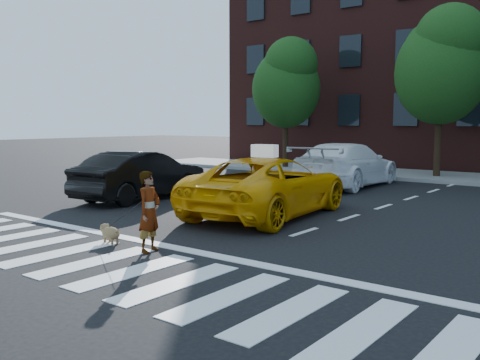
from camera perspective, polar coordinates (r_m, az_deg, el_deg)
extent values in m
plane|color=black|center=(9.71, -15.32, -8.44)|extent=(120.00, 120.00, 0.00)
cube|color=silver|center=(9.71, -15.32, -8.40)|extent=(13.00, 2.40, 0.01)
cube|color=silver|center=(10.72, -8.44, -6.86)|extent=(12.00, 0.30, 0.01)
cube|color=slate|center=(24.44, 19.44, 0.41)|extent=(30.00, 4.00, 0.15)
cube|color=#431B17|center=(31.74, 24.18, 12.21)|extent=(26.00, 10.00, 12.00)
cylinder|color=black|center=(26.90, 4.88, 4.56)|extent=(0.28, 0.28, 3.25)
ellipsoid|color=#0F380F|center=(26.94, 4.92, 9.68)|extent=(3.38, 3.38, 3.89)
sphere|color=#0F380F|center=(26.65, 5.45, 12.24)|extent=(2.60, 2.60, 2.60)
sphere|color=#0F380F|center=(27.40, 4.60, 11.40)|extent=(2.34, 2.34, 2.34)
cylinder|color=black|center=(23.70, 20.36, 4.32)|extent=(0.28, 0.28, 3.55)
ellipsoid|color=#0F380F|center=(23.78, 20.61, 10.66)|extent=(3.69, 3.69, 4.25)
sphere|color=#0F380F|center=(23.61, 21.54, 13.78)|extent=(2.84, 2.84, 2.84)
sphere|color=#0F380F|center=(24.21, 20.06, 12.79)|extent=(2.56, 2.56, 2.56)
imported|color=#E69904|center=(13.82, 3.10, -0.65)|extent=(3.10, 5.72, 1.52)
imported|color=black|center=(16.91, -10.50, 0.51)|extent=(1.92, 4.69, 1.51)
imported|color=white|center=(20.27, 11.31, 1.61)|extent=(2.52, 5.72, 1.63)
imported|color=#999999|center=(10.07, -9.65, -3.36)|extent=(0.46, 0.61, 1.52)
ellipsoid|color=#885E45|center=(11.01, -13.61, -5.55)|extent=(0.50, 0.31, 0.26)
sphere|color=#885E45|center=(11.19, -14.22, -5.01)|extent=(0.22, 0.22, 0.19)
sphere|color=#885E45|center=(11.27, -14.43, -5.12)|extent=(0.10, 0.10, 0.09)
cylinder|color=#885E45|center=(10.81, -13.00, -5.38)|extent=(0.14, 0.06, 0.11)
sphere|color=#885E45|center=(11.21, -13.95, -4.69)|extent=(0.08, 0.08, 0.07)
sphere|color=#885E45|center=(11.15, -14.51, -4.76)|extent=(0.08, 0.08, 0.07)
cylinder|color=#885E45|center=(11.13, -14.21, -6.19)|extent=(0.06, 0.06, 0.13)
cylinder|color=#885E45|center=(11.19, -13.70, -6.11)|extent=(0.06, 0.06, 0.13)
cylinder|color=#885E45|center=(10.90, -13.48, -6.43)|extent=(0.06, 0.06, 0.13)
cylinder|color=#885E45|center=(10.96, -12.97, -6.35)|extent=(0.06, 0.06, 0.13)
cube|color=white|center=(13.58, 2.64, 3.13)|extent=(0.68, 0.35, 0.32)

